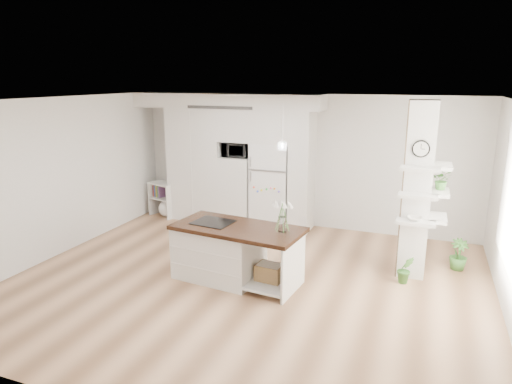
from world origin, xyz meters
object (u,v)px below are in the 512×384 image
Objects in this scene: refrigerator at (272,185)px; kitchen_island at (226,250)px; bookshelf at (165,202)px; floor_plant_a at (405,269)px.

kitchen_island is at bearing -86.33° from refrigerator.
kitchen_island reaches higher than bookshelf.
refrigerator is at bearing 21.91° from bookshelf.
refrigerator reaches higher than bookshelf.
floor_plant_a is at bearing 23.41° from kitchen_island.
bookshelf is at bearing -175.50° from refrigerator.
bookshelf is (-2.62, 2.47, -0.13)m from kitchen_island.
bookshelf is 5.47m from floor_plant_a.
floor_plant_a is (5.21, -1.67, -0.11)m from bookshelf.
floor_plant_a is (2.76, -1.87, -0.66)m from refrigerator.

